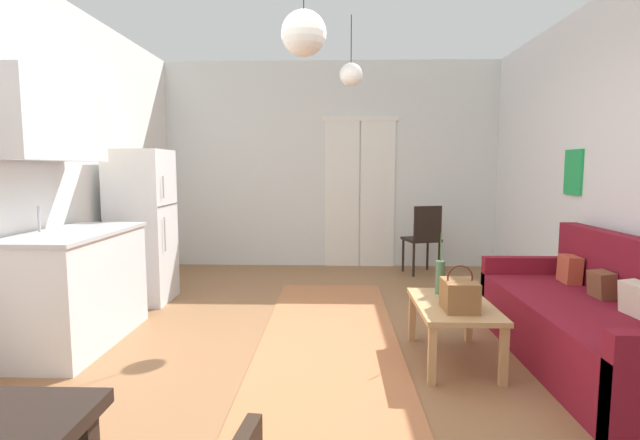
# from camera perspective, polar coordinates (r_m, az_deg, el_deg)

# --- Properties ---
(ground_plane) EXTENTS (5.26, 7.58, 0.10)m
(ground_plane) POSITION_cam_1_polar(r_m,az_deg,el_deg) (3.61, 0.69, -17.46)
(ground_plane) COLOR #8E603D
(wall_back) EXTENTS (4.86, 0.13, 2.88)m
(wall_back) POSITION_cam_1_polar(r_m,az_deg,el_deg) (6.85, 1.41, 6.43)
(wall_back) COLOR silver
(wall_back) RESTS_ON ground_plane
(area_rug) EXTENTS (1.12, 3.57, 0.01)m
(area_rug) POSITION_cam_1_polar(r_m,az_deg,el_deg) (4.05, 1.10, -13.94)
(area_rug) COLOR #B26B42
(area_rug) RESTS_ON ground_plane
(couch) EXTENTS (0.84, 2.11, 0.91)m
(couch) POSITION_cam_1_polar(r_m,az_deg,el_deg) (3.96, 30.21, -10.90)
(couch) COLOR maroon
(couch) RESTS_ON ground_plane
(coffee_table) EXTENTS (0.54, 0.88, 0.43)m
(coffee_table) POSITION_cam_1_polar(r_m,az_deg,el_deg) (3.65, 15.58, -10.40)
(coffee_table) COLOR tan
(coffee_table) RESTS_ON ground_plane
(bamboo_vase) EXTENTS (0.07, 0.07, 0.48)m
(bamboo_vase) POSITION_cam_1_polar(r_m,az_deg,el_deg) (3.84, 14.09, -6.60)
(bamboo_vase) COLOR #47704C
(bamboo_vase) RESTS_ON coffee_table
(handbag) EXTENTS (0.22, 0.28, 0.31)m
(handbag) POSITION_cam_1_polar(r_m,az_deg,el_deg) (3.45, 16.26, -8.54)
(handbag) COLOR brown
(handbag) RESTS_ON coffee_table
(refrigerator) EXTENTS (0.58, 0.60, 1.59)m
(refrigerator) POSITION_cam_1_polar(r_m,az_deg,el_deg) (5.33, -20.42, -0.71)
(refrigerator) COLOR white
(refrigerator) RESTS_ON ground_plane
(kitchen_counter) EXTENTS (0.63, 1.32, 2.09)m
(kitchen_counter) POSITION_cam_1_polar(r_m,az_deg,el_deg) (4.25, -27.55, -2.80)
(kitchen_counter) COLOR silver
(kitchen_counter) RESTS_ON ground_plane
(accent_chair) EXTENTS (0.51, 0.50, 0.92)m
(accent_chair) POSITION_cam_1_polar(r_m,az_deg,el_deg) (6.42, 12.23, -1.85)
(accent_chair) COLOR black
(accent_chair) RESTS_ON ground_plane
(pendant_lamp_near) EXTENTS (0.29, 0.29, 0.76)m
(pendant_lamp_near) POSITION_cam_1_polar(r_m,az_deg,el_deg) (3.32, -1.94, 21.32)
(pendant_lamp_near) COLOR black
(pendant_lamp_far) EXTENTS (0.23, 0.23, 0.68)m
(pendant_lamp_far) POSITION_cam_1_polar(r_m,az_deg,el_deg) (4.92, 3.71, 16.89)
(pendant_lamp_far) COLOR black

